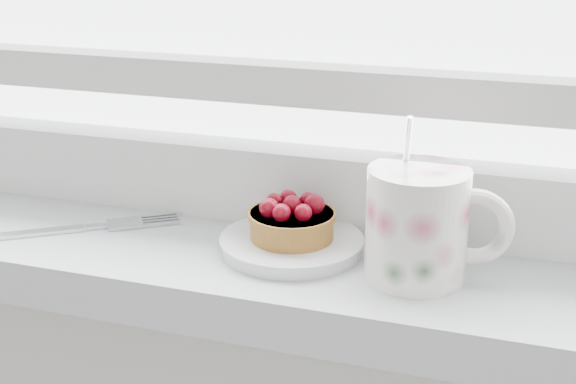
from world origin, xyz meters
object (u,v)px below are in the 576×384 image
at_px(floral_mug, 421,222).
at_px(fork, 65,230).
at_px(saucer, 292,244).
at_px(raspberry_tart, 292,220).

height_order(floral_mug, fork, floral_mug).
xyz_separation_m(floral_mug, fork, (-0.32, -0.01, -0.05)).
xyz_separation_m(saucer, raspberry_tart, (0.00, -0.00, 0.02)).
bearing_deg(raspberry_tart, saucer, 95.81).
bearing_deg(fork, raspberry_tart, 6.75).
bearing_deg(fork, saucer, 6.81).
relative_size(saucer, raspberry_tart, 1.66).
distance_m(saucer, floral_mug, 0.12).
distance_m(raspberry_tart, fork, 0.21).
bearing_deg(raspberry_tart, fork, -173.25).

